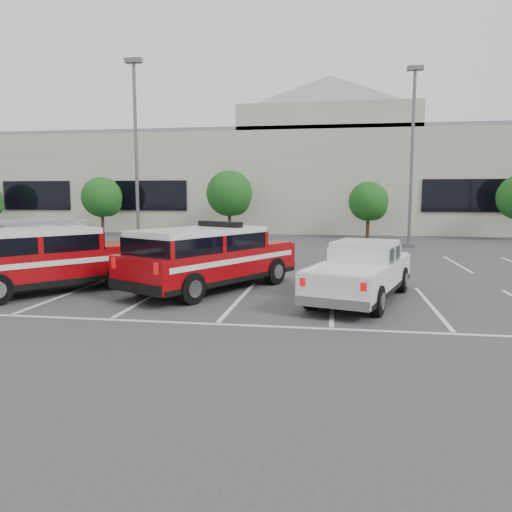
{
  "coord_description": "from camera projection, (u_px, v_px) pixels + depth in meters",
  "views": [
    {
      "loc": [
        2.75,
        -14.09,
        3.05
      ],
      "look_at": [
        0.18,
        2.0,
        1.05
      ],
      "focal_mm": 35.0,
      "sensor_mm": 36.0,
      "label": 1
    }
  ],
  "objects": [
    {
      "name": "stall_markings",
      "position": [
        262.0,
        275.0,
        19.02
      ],
      "size": [
        23.0,
        15.0,
        0.01
      ],
      "primitive_type": "cube",
      "color": "silver",
      "rests_on": "ground"
    },
    {
      "name": "light_pole_mid",
      "position": [
        412.0,
        157.0,
        28.57
      ],
      "size": [
        0.9,
        0.6,
        10.24
      ],
      "color": "#59595E",
      "rests_on": "ground"
    },
    {
      "name": "tree_left",
      "position": [
        103.0,
        199.0,
        38.22
      ],
      "size": [
        3.07,
        3.07,
        4.42
      ],
      "color": "#3F2B19",
      "rests_on": "ground"
    },
    {
      "name": "fire_chief_suv",
      "position": [
        210.0,
        262.0,
        16.0
      ],
      "size": [
        4.99,
        6.55,
        2.19
      ],
      "rotation": [
        0.0,
        0.0,
        -0.5
      ],
      "color": "maroon",
      "rests_on": "ground"
    },
    {
      "name": "light_pole_left",
      "position": [
        136.0,
        155.0,
        27.0
      ],
      "size": [
        0.9,
        0.6,
        10.24
      ],
      "color": "#59595E",
      "rests_on": "ground"
    },
    {
      "name": "ground",
      "position": [
        239.0,
        300.0,
        14.61
      ],
      "size": [
        120.0,
        120.0,
        0.0
      ],
      "primitive_type": "plane",
      "color": "#353538",
      "rests_on": "ground"
    },
    {
      "name": "tree_mid_right",
      "position": [
        370.0,
        203.0,
        35.12
      ],
      "size": [
        2.77,
        2.77,
        3.99
      ],
      "color": "#3F2B19",
      "rests_on": "ground"
    },
    {
      "name": "ladder_suv",
      "position": [
        44.0,
        263.0,
        15.66
      ],
      "size": [
        5.39,
        5.94,
        2.28
      ],
      "rotation": [
        0.0,
        0.0,
        -0.67
      ],
      "color": "maroon",
      "rests_on": "ground"
    },
    {
      "name": "white_pickup",
      "position": [
        361.0,
        277.0,
        14.52
      ],
      "size": [
        3.42,
        5.83,
        1.69
      ],
      "rotation": [
        0.0,
        0.0,
        -0.29
      ],
      "color": "silver",
      "rests_on": "ground"
    },
    {
      "name": "convention_building",
      "position": [
        308.0,
        176.0,
        45.24
      ],
      "size": [
        60.0,
        16.99,
        13.2
      ],
      "color": "beige",
      "rests_on": "ground"
    },
    {
      "name": "tree_mid_left",
      "position": [
        231.0,
        195.0,
        36.62
      ],
      "size": [
        3.37,
        3.37,
        4.85
      ],
      "color": "#3F2B19",
      "rests_on": "ground"
    }
  ]
}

